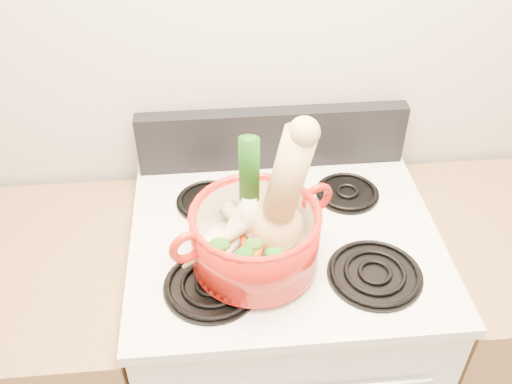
{
  "coord_description": "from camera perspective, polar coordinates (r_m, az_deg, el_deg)",
  "views": [
    {
      "loc": [
        -0.17,
        0.36,
        1.95
      ],
      "look_at": [
        -0.09,
        1.28,
        1.19
      ],
      "focal_mm": 40.0,
      "sensor_mm": 36.0,
      "label": 1
    }
  ],
  "objects": [
    {
      "name": "dutch_oven",
      "position": [
        1.31,
        -0.08,
        -4.56
      ],
      "size": [
        0.39,
        0.39,
        0.15
      ],
      "primitive_type": "cylinder",
      "rotation": [
        0.0,
        0.0,
        0.42
      ],
      "color": "#B3190F",
      "rests_on": "burner_front_left"
    },
    {
      "name": "leek",
      "position": [
        1.27,
        -0.66,
        0.15
      ],
      "size": [
        0.06,
        0.06,
        0.3
      ],
      "primitive_type": "cylinder",
      "rotation": [
        -0.03,
        0.0,
        -0.2
      ],
      "color": "white",
      "rests_on": "dutch_oven"
    },
    {
      "name": "burner_front_left",
      "position": [
        1.32,
        -4.42,
        -9.2
      ],
      "size": [
        0.22,
        0.22,
        0.02
      ],
      "primitive_type": "cylinder",
      "color": "black",
      "rests_on": "cooktop"
    },
    {
      "name": "burner_back_right",
      "position": [
        1.58,
        9.12,
        0.01
      ],
      "size": [
        0.17,
        0.17,
        0.02
      ],
      "primitive_type": "cylinder",
      "color": "black",
      "rests_on": "cooktop"
    },
    {
      "name": "squash",
      "position": [
        1.25,
        2.26,
        -0.04
      ],
      "size": [
        0.24,
        0.21,
        0.34
      ],
      "primitive_type": null,
      "rotation": [
        0.0,
        0.26,
        0.43
      ],
      "color": "#DFB472",
      "rests_on": "dutch_oven"
    },
    {
      "name": "parsnip_2",
      "position": [
        1.34,
        -1.08,
        -3.6
      ],
      "size": [
        0.12,
        0.16,
        0.05
      ],
      "primitive_type": "cone",
      "rotation": [
        1.66,
        0.0,
        0.54
      ],
      "color": "beige",
      "rests_on": "dutch_oven"
    },
    {
      "name": "ginger",
      "position": [
        1.39,
        -0.11,
        -2.3
      ],
      "size": [
        0.1,
        0.09,
        0.05
      ],
      "primitive_type": "ellipsoid",
      "rotation": [
        0.0,
        0.0,
        -0.33
      ],
      "color": "tan",
      "rests_on": "dutch_oven"
    },
    {
      "name": "control_backsplash",
      "position": [
        1.63,
        1.65,
        5.41
      ],
      "size": [
        0.76,
        0.05,
        0.18
      ],
      "primitive_type": "cube",
      "color": "black",
      "rests_on": "cooktop"
    },
    {
      "name": "carrot_4",
      "position": [
        1.28,
        0.12,
        -6.27
      ],
      "size": [
        0.09,
        0.15,
        0.04
      ],
      "primitive_type": "cone",
      "rotation": [
        1.66,
        0.0,
        -0.43
      ],
      "color": "#C35609",
      "rests_on": "dutch_oven"
    },
    {
      "name": "burner_back_left",
      "position": [
        1.54,
        -4.78,
        -0.81
      ],
      "size": [
        0.17,
        0.17,
        0.02
      ],
      "primitive_type": "cylinder",
      "color": "black",
      "rests_on": "cooktop"
    },
    {
      "name": "parsnip_0",
      "position": [
        1.34,
        -1.87,
        -4.66
      ],
      "size": [
        0.16,
        0.2,
        0.06
      ],
      "primitive_type": "cone",
      "rotation": [
        1.66,
        0.0,
        -0.59
      ],
      "color": "beige",
      "rests_on": "dutch_oven"
    },
    {
      "name": "carrot_0",
      "position": [
        1.31,
        -1.01,
        -5.86
      ],
      "size": [
        0.05,
        0.16,
        0.04
      ],
      "primitive_type": "cone",
      "rotation": [
        1.66,
        0.0,
        0.14
      ],
      "color": "#C03509",
      "rests_on": "dutch_oven"
    },
    {
      "name": "wall_back",
      "position": [
        1.54,
        1.61,
        14.49
      ],
      "size": [
        3.5,
        0.02,
        2.6
      ],
      "primitive_type": "cube",
      "color": "beige",
      "rests_on": "floor"
    },
    {
      "name": "burner_front_right",
      "position": [
        1.37,
        11.8,
        -7.94
      ],
      "size": [
        0.22,
        0.22,
        0.02
      ],
      "primitive_type": "cylinder",
      "color": "black",
      "rests_on": "cooktop"
    },
    {
      "name": "carrot_1",
      "position": [
        1.3,
        -1.26,
        -6.01
      ],
      "size": [
        0.14,
        0.15,
        0.05
      ],
      "primitive_type": "cone",
      "rotation": [
        1.66,
        0.0,
        -0.71
      ],
      "color": "#BC4D09",
      "rests_on": "dutch_oven"
    },
    {
      "name": "parsnip_3",
      "position": [
        1.3,
        -4.19,
        -5.19
      ],
      "size": [
        0.17,
        0.13,
        0.05
      ],
      "primitive_type": "cone",
      "rotation": [
        1.66,
        0.0,
        -0.96
      ],
      "color": "beige",
      "rests_on": "dutch_oven"
    },
    {
      "name": "carrot_2",
      "position": [
        1.29,
        1.68,
        -6.42
      ],
      "size": [
        0.04,
        0.15,
        0.04
      ],
      "primitive_type": "cone",
      "rotation": [
        1.66,
        0.0,
        -0.09
      ],
      "color": "#BA4A09",
      "rests_on": "dutch_oven"
    },
    {
      "name": "stove_body",
      "position": [
        1.82,
        2.41,
        -15.41
      ],
      "size": [
        0.76,
        0.65,
        0.92
      ],
      "primitive_type": "cube",
      "color": "silver",
      "rests_on": "floor"
    },
    {
      "name": "cooktop",
      "position": [
        1.46,
        2.91,
        -4.63
      ],
      "size": [
        0.78,
        0.67,
        0.03
      ],
      "primitive_type": "cube",
      "color": "silver",
      "rests_on": "stove_body"
    },
    {
      "name": "pot_handle_right",
      "position": [
        1.34,
        6.13,
        -0.59
      ],
      "size": [
        0.08,
        0.05,
        0.08
      ],
      "primitive_type": "torus",
      "rotation": [
        1.57,
        0.0,
        0.42
      ],
      "color": "#B3190F",
      "rests_on": "dutch_oven"
    },
    {
      "name": "carrot_3",
      "position": [
        1.28,
        -0.55,
        -6.64
      ],
      "size": [
        0.06,
        0.14,
        0.04
      ],
      "primitive_type": "cone",
      "rotation": [
        1.66,
        0.0,
        -0.26
      ],
      "color": "#D25C0A",
      "rests_on": "dutch_oven"
    },
    {
      "name": "pot_handle_left",
      "position": [
        1.22,
        -6.93,
        -5.51
      ],
      "size": [
        0.08,
        0.05,
        0.08
      ],
      "primitive_type": "torus",
      "rotation": [
        1.57,
        0.0,
        0.42
      ],
      "color": "#B3190F",
      "rests_on": "dutch_oven"
    },
    {
      "name": "parsnip_1",
      "position": [
        1.34,
        -2.94,
        -4.17
      ],
      "size": [
        0.15,
        0.2,
        0.06
      ],
      "primitive_type": "cone",
      "rotation": [
        1.66,
        0.0,
        -0.58
      ],
      "color": "beige",
      "rests_on": "dutch_oven"
    }
  ]
}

